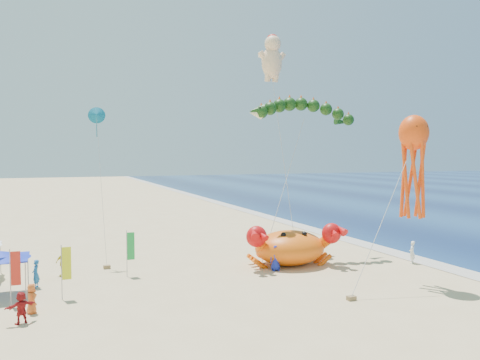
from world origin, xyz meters
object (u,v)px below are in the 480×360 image
Objects in this scene: dragon_kite at (302,114)px; octopus_kite at (413,159)px; canopy_blue at (0,255)px; cherub_kite at (272,57)px; crab_inflatable at (290,246)px.

dragon_kite reaches higher than octopus_kite.
octopus_kite is at bearing -15.64° from canopy_blue.
canopy_blue is at bearing 164.36° from octopus_kite.
crab_inflatable is at bearing -104.82° from cherub_kite.
dragon_kite is 0.67× the size of cherub_kite.
cherub_kite is (-0.52, 4.65, 5.44)m from dragon_kite.
cherub_kite is at bearing 96.43° from dragon_kite.
dragon_kite is at bearing 8.38° from canopy_blue.
canopy_blue is (-22.10, -3.26, -9.30)m from dragon_kite.
canopy_blue is (-19.65, -0.63, 1.01)m from crab_inflatable.
octopus_kite is 26.10m from canopy_blue.
crab_inflatable reaches higher than canopy_blue.
dragon_kite is 24.20m from canopy_blue.
crab_inflatable is 0.68× the size of octopus_kite.
dragon_kite is at bearing 103.44° from octopus_kite.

